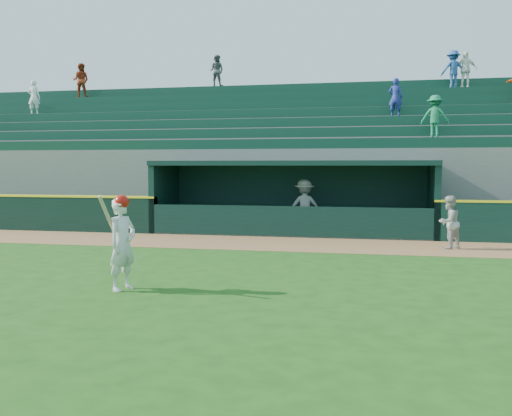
# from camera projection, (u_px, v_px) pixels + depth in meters

# --- Properties ---
(ground) EXTENTS (120.00, 120.00, 0.00)m
(ground) POSITION_uv_depth(u_px,v_px,m) (240.00, 275.00, 11.96)
(ground) COLOR #1C4711
(ground) RESTS_ON ground
(warning_track) EXTENTS (40.00, 3.00, 0.01)m
(warning_track) POSITION_uv_depth(u_px,v_px,m) (279.00, 244.00, 16.74)
(warning_track) COLOR brown
(warning_track) RESTS_ON ground
(dugout_player_front) EXTENTS (0.90, 0.90, 1.48)m
(dugout_player_front) POSITION_uv_depth(u_px,v_px,m) (449.00, 222.00, 15.69)
(dugout_player_front) COLOR #A2A29C
(dugout_player_front) RESTS_ON ground
(dugout_player_inside) EXTENTS (1.30, 0.91, 1.83)m
(dugout_player_inside) POSITION_uv_depth(u_px,v_px,m) (305.00, 206.00, 19.32)
(dugout_player_inside) COLOR #A8A8A3
(dugout_player_inside) RESTS_ON ground
(dugout) EXTENTS (9.40, 2.80, 2.46)m
(dugout) POSITION_uv_depth(u_px,v_px,m) (294.00, 193.00, 19.67)
(dugout) COLOR slate
(dugout) RESTS_ON ground
(stands) EXTENTS (34.50, 6.27, 7.44)m
(stands) POSITION_uv_depth(u_px,v_px,m) (310.00, 163.00, 24.04)
(stands) COLOR slate
(stands) RESTS_ON ground
(batter_at_plate) EXTENTS (0.58, 0.84, 1.78)m
(batter_at_plate) POSITION_uv_depth(u_px,v_px,m) (122.00, 242.00, 10.49)
(batter_at_plate) COLOR silver
(batter_at_plate) RESTS_ON ground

